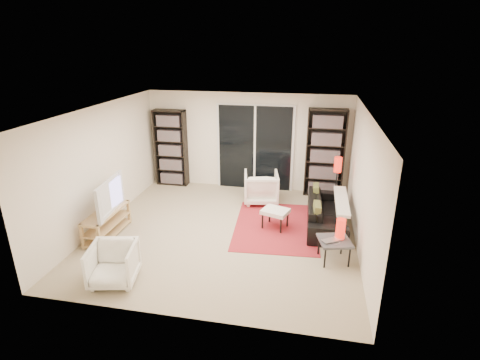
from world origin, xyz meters
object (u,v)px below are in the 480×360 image
(bookshelf_left, at_px, (171,148))
(bookshelf_right, at_px, (325,153))
(ottoman, at_px, (275,212))
(side_table, at_px, (334,242))
(armchair_back, at_px, (261,187))
(tv_stand, at_px, (107,223))
(floor_lamp, at_px, (337,171))
(sofa, at_px, (327,212))
(armchair_front, at_px, (113,264))

(bookshelf_left, xyz_separation_m, bookshelf_right, (3.85, -0.00, 0.07))
(ottoman, height_order, side_table, same)
(ottoman, bearing_deg, armchair_back, 110.55)
(tv_stand, xyz_separation_m, floor_lamp, (4.34, 2.07, 0.65))
(side_table, bearing_deg, floor_lamp, 87.48)
(armchair_back, relative_size, ottoman, 1.31)
(ottoman, bearing_deg, bookshelf_right, 64.35)
(bookshelf_left, relative_size, sofa, 1.02)
(armchair_front, bearing_deg, tv_stand, 111.02)
(armchair_back, relative_size, armchair_front, 1.13)
(bookshelf_right, relative_size, ottoman, 3.47)
(bookshelf_left, bearing_deg, side_table, -36.60)
(tv_stand, bearing_deg, floor_lamp, 25.51)
(sofa, height_order, armchair_back, armchair_back)
(floor_lamp, bearing_deg, ottoman, -136.48)
(ottoman, bearing_deg, armchair_front, -134.55)
(tv_stand, xyz_separation_m, ottoman, (3.14, 0.93, 0.08))
(floor_lamp, bearing_deg, bookshelf_left, 168.64)
(side_table, xyz_separation_m, floor_lamp, (0.09, 2.16, 0.55))
(sofa, xyz_separation_m, armchair_back, (-1.47, 0.91, 0.08))
(bookshelf_left, bearing_deg, sofa, -22.74)
(bookshelf_left, bearing_deg, armchair_back, -16.62)
(tv_stand, distance_m, armchair_back, 3.45)
(sofa, height_order, armchair_front, armchair_front)
(bookshelf_left, height_order, ottoman, bookshelf_left)
(sofa, height_order, floor_lamp, floor_lamp)
(armchair_front, relative_size, ottoman, 1.16)
(armchair_back, xyz_separation_m, ottoman, (0.46, -1.24, -0.02))
(bookshelf_right, relative_size, side_table, 3.38)
(armchair_back, bearing_deg, sofa, 137.93)
(tv_stand, height_order, sofa, sofa)
(tv_stand, relative_size, armchair_front, 1.73)
(sofa, height_order, side_table, sofa)
(bookshelf_right, height_order, armchair_front, bookshelf_right)
(armchair_back, xyz_separation_m, side_table, (1.57, -2.25, -0.00))
(ottoman, distance_m, side_table, 1.50)
(tv_stand, bearing_deg, sofa, 16.87)
(bookshelf_left, distance_m, bookshelf_right, 3.85)
(bookshelf_right, xyz_separation_m, armchair_back, (-1.41, -0.73, -0.69))
(bookshelf_left, bearing_deg, ottoman, -34.12)
(ottoman, height_order, floor_lamp, floor_lamp)
(tv_stand, bearing_deg, bookshelf_left, 85.35)
(armchair_back, bearing_deg, armchair_front, 52.77)
(tv_stand, xyz_separation_m, armchair_back, (2.68, 2.17, 0.10))
(armchair_front, relative_size, floor_lamp, 0.57)
(bookshelf_left, height_order, armchair_back, bookshelf_left)
(armchair_back, xyz_separation_m, floor_lamp, (1.67, -0.10, 0.55))
(sofa, bearing_deg, side_table, -176.61)
(ottoman, bearing_deg, bookshelf_left, 145.88)
(bookshelf_right, relative_size, sofa, 1.10)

